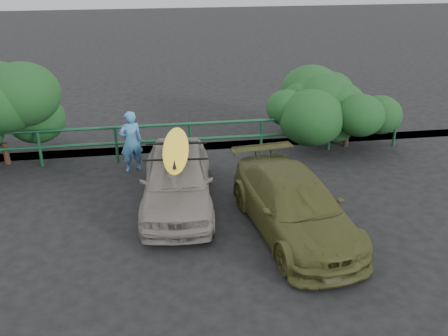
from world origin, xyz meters
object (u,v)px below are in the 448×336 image
Objects in this scene: sedan at (177,180)px; olive_vehicle at (294,206)px; guardrail at (154,142)px; man at (131,142)px; surfboard at (176,149)px.

sedan reaches higher than olive_vehicle.
man reaches higher than guardrail.
man is at bearing 120.86° from sedan.
olive_vehicle reaches higher than guardrail.
man reaches higher than sedan.
olive_vehicle is (2.29, -1.46, -0.06)m from sedan.
surfboard is (1.04, -2.12, 0.60)m from man.
sedan is 2.72m from olive_vehicle.
guardrail is 8.58× the size of man.
man is 0.60× the size of surfboard.
man is (-3.34, 3.58, 0.21)m from olive_vehicle.
olive_vehicle is at bearing -56.69° from guardrail.
sedan is at bearing -80.29° from guardrail.
man is 2.44m from surfboard.
sedan is (0.47, -2.74, 0.14)m from guardrail.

